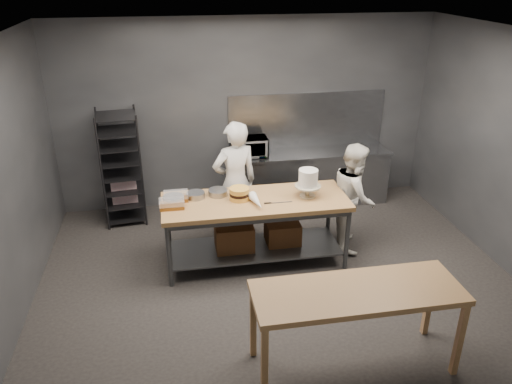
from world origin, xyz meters
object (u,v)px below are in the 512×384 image
Objects in this scene: work_table at (255,223)px; layer_cake at (239,194)px; frosted_cake_stand at (308,180)px; speed_rack at (122,168)px; chef_right at (354,196)px; chef_behind at (235,183)px; near_counter at (357,297)px; microwave at (250,147)px.

layer_cake is (-0.20, 0.02, 0.43)m from work_table.
frosted_cake_stand is (0.69, -0.04, 0.58)m from work_table.
speed_rack is 6.89× the size of layer_cake.
frosted_cake_stand is (-0.73, -0.21, 0.39)m from chef_right.
speed_rack is 0.98× the size of chef_behind.
frosted_cake_stand is at bearing 87.97° from near_counter.
speed_rack is 3.49m from chef_right.
chef_behind is (-0.17, 0.63, 0.32)m from work_table.
microwave is (-1.21, 1.46, 0.29)m from chef_right.
near_counter is 2.83m from chef_behind.
microwave is at bearing 2.30° from speed_rack.
microwave is 1.74m from frosted_cake_stand.
chef_behind is at bearing 142.11° from frosted_cake_stand.
work_table is at bearing 92.02° from chef_behind.
chef_behind is (1.61, -0.92, 0.04)m from speed_rack.
frosted_cake_stand is (0.86, -0.67, 0.26)m from chef_behind.
microwave reaches higher than layer_cake.
layer_cake is (-0.81, 2.11, 0.19)m from near_counter.
near_counter is 1.12× the size of chef_behind.
chef_right is at bearing 6.88° from work_table.
chef_behind is 1.17× the size of chef_right.
work_table is at bearing -6.64° from layer_cake.
near_counter is at bearing -68.88° from layer_cake.
chef_behind reaches higher than speed_rack.
frosted_cake_stand reaches higher than layer_cake.
speed_rack is 2.21m from layer_cake.
chef_behind is 1.12m from frosted_cake_stand.
near_counter is 3.69× the size of microwave.
microwave is (0.21, 1.63, 0.48)m from work_table.
microwave is at bearing 75.78° from layer_cake.
chef_behind reaches higher than frosted_cake_stand.
speed_rack is at bearing 123.44° from near_counter.
chef_right reaches higher than microwave.
layer_cake is at bearing 111.37° from chef_right.
chef_behind is 3.29× the size of microwave.
speed_rack is at bearing 82.87° from chef_right.
layer_cake is at bearing 175.66° from frosted_cake_stand.
chef_behind is at bearing 87.43° from layer_cake.
microwave is 1.45× the size of frosted_cake_stand.
chef_behind is 7.01× the size of layer_cake.
near_counter is at bearing -56.56° from speed_rack.
frosted_cake_stand is at bearing 128.54° from chef_behind.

